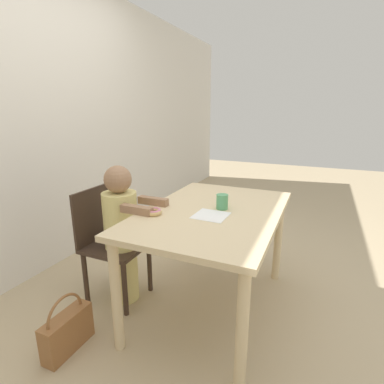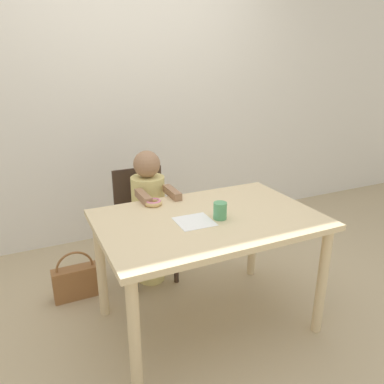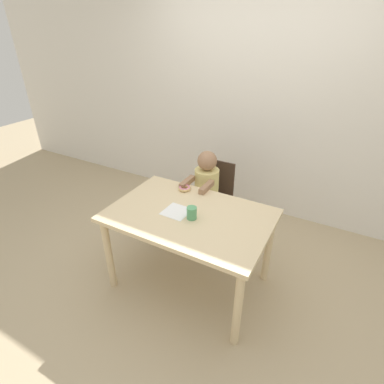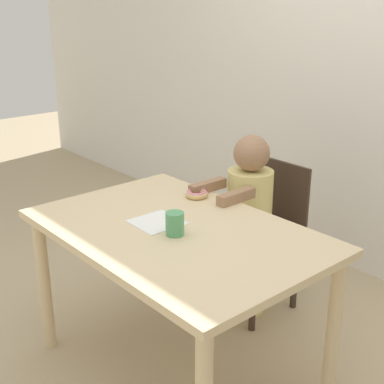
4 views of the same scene
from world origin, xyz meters
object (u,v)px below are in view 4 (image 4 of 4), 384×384
(child_figure, at_px, (248,226))
(chair, at_px, (262,235))
(donut, at_px, (197,194))
(cup, at_px, (175,224))
(handbag, at_px, (183,255))

(child_figure, bearing_deg, chair, 90.00)
(chair, distance_m, donut, 0.54)
(child_figure, distance_m, donut, 0.39)
(chair, bearing_deg, cup, -75.38)
(handbag, bearing_deg, child_figure, -1.09)
(donut, relative_size, handbag, 0.31)
(chair, relative_size, cup, 8.38)
(chair, bearing_deg, child_figure, -90.00)
(handbag, bearing_deg, cup, -41.91)
(child_figure, xyz_separation_m, donut, (-0.07, -0.30, 0.23))
(donut, bearing_deg, cup, -52.90)
(donut, xyz_separation_m, handbag, (-0.48, 0.31, -0.62))
(donut, bearing_deg, child_figure, 77.13)
(donut, xyz_separation_m, cup, (0.27, -0.36, 0.03))
(handbag, relative_size, cup, 3.65)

